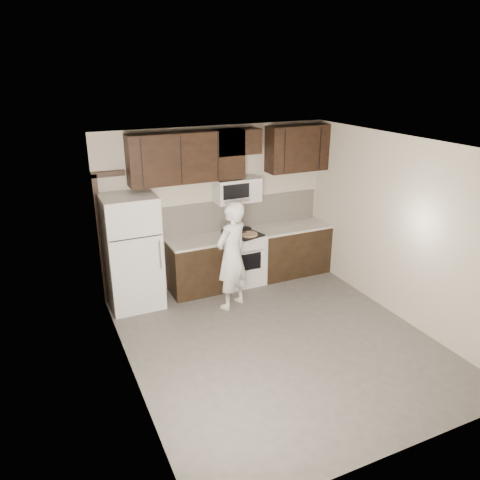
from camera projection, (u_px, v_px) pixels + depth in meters
floor at (279, 341)px, 6.52m from camera, size 4.50×4.50×0.00m
back_wall at (216, 206)px, 7.96m from camera, size 4.00×0.00×4.00m
ceiling at (285, 146)px, 5.57m from camera, size 4.50×4.50×0.00m
counter_run at (256, 256)px, 8.24m from camera, size 2.95×0.64×0.91m
stove at (240, 258)px, 8.12m from camera, size 0.76×0.66×0.94m
backsplash at (243, 212)px, 8.20m from camera, size 2.90×0.02×0.54m
upper_cabinets at (231, 152)px, 7.56m from camera, size 3.48×0.35×0.78m
microwave at (237, 190)px, 7.81m from camera, size 0.76×0.42×0.40m
refrigerator at (132, 252)px, 7.20m from camera, size 0.80×0.76×1.80m
door_trim at (102, 228)px, 7.21m from camera, size 0.50×0.08×2.12m
saucepan at (234, 234)px, 7.75m from camera, size 0.30×0.17×0.16m
baking_tray at (249, 235)px, 7.85m from camera, size 0.52×0.44×0.02m
pizza at (249, 234)px, 7.84m from camera, size 0.37×0.37×0.02m
person at (232, 256)px, 7.17m from camera, size 0.75×0.65×1.72m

